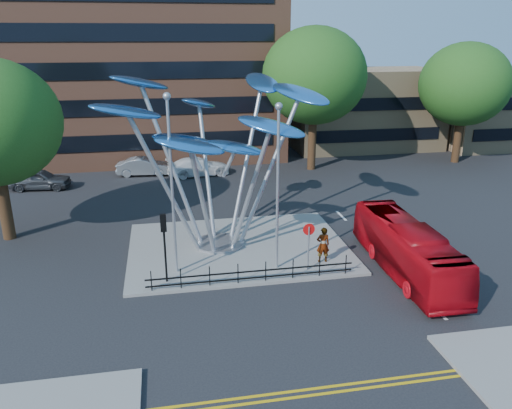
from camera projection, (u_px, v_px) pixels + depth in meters
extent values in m
plane|color=black|center=(280.00, 300.00, 22.51)|extent=(120.00, 120.00, 0.00)
cube|color=slate|center=(238.00, 247.00, 27.89)|extent=(12.00, 9.00, 0.15)
cube|color=gold|center=(321.00, 388.00, 16.93)|extent=(40.00, 0.12, 0.01)
cube|color=gold|center=(324.00, 394.00, 16.65)|extent=(40.00, 0.12, 0.01)
cube|color=tan|center=(364.00, 109.00, 51.90)|extent=(15.00, 8.00, 8.00)
cube|color=tan|center=(496.00, 113.00, 52.65)|extent=(12.00, 8.00, 7.00)
cylinder|color=black|center=(312.00, 137.00, 43.43)|extent=(0.70, 0.70, 5.72)
ellipsoid|color=#1D4012|center=(314.00, 76.00, 41.75)|extent=(8.80, 8.80, 8.10)
cylinder|color=black|center=(3.00, 199.00, 28.58)|extent=(0.70, 0.70, 4.84)
cylinder|color=black|center=(458.00, 135.00, 45.99)|extent=(0.70, 0.70, 5.06)
ellipsoid|color=#1D4012|center=(465.00, 84.00, 44.49)|extent=(8.00, 8.00, 7.36)
cylinder|color=#9EA0A5|center=(219.00, 243.00, 28.14)|extent=(2.80, 2.80, 0.12)
cylinder|color=#9EA0A5|center=(196.00, 182.00, 26.12)|extent=(0.24, 0.24, 7.80)
ellipsoid|color=#2D74C3|center=(126.00, 111.00, 23.37)|extent=(3.92, 2.95, 1.39)
cylinder|color=#9EA0A5|center=(213.00, 196.00, 26.12)|extent=(0.24, 0.24, 6.40)
ellipsoid|color=#2D74C3|center=(190.00, 145.00, 22.83)|extent=(3.47, 1.78, 1.31)
cylinder|color=#9EA0A5|center=(231.00, 188.00, 26.38)|extent=(0.24, 0.24, 7.00)
ellipsoid|color=#2D74C3|center=(271.00, 127.00, 24.07)|extent=(3.81, 3.11, 1.36)
cylinder|color=#9EA0A5|center=(240.00, 173.00, 27.04)|extent=(0.24, 0.24, 8.20)
ellipsoid|color=#2D74C3|center=(300.00, 94.00, 26.67)|extent=(3.52, 4.06, 1.44)
cylinder|color=#9EA0A5|center=(230.00, 166.00, 27.74)|extent=(0.24, 0.24, 8.60)
ellipsoid|color=#2D74C3|center=(262.00, 82.00, 28.59)|extent=(2.21, 3.79, 1.39)
cylinder|color=#9EA0A5|center=(212.00, 176.00, 27.85)|extent=(0.24, 0.24, 7.40)
ellipsoid|color=#2D74C3|center=(199.00, 104.00, 29.00)|extent=(3.02, 3.71, 1.34)
cylinder|color=#9EA0A5|center=(198.00, 168.00, 26.93)|extent=(0.24, 0.24, 8.80)
ellipsoid|color=#2D74C3|center=(140.00, 83.00, 26.31)|extent=(3.88, 3.60, 1.42)
ellipsoid|color=#2D74C3|center=(182.00, 140.00, 26.08)|extent=(3.40, 1.96, 1.13)
ellipsoid|color=#2D74C3|center=(235.00, 147.00, 26.12)|extent=(3.39, 2.16, 1.11)
cylinder|color=#9EA0A5|center=(172.00, 190.00, 23.55)|extent=(0.14, 0.14, 8.50)
sphere|color=#9EA0A5|center=(167.00, 96.00, 22.13)|extent=(0.36, 0.36, 0.36)
cylinder|color=#9EA0A5|center=(278.00, 192.00, 24.04)|extent=(0.14, 0.14, 8.00)
sphere|color=#9EA0A5|center=(279.00, 106.00, 22.70)|extent=(0.36, 0.36, 0.36)
cylinder|color=black|center=(165.00, 251.00, 23.39)|extent=(0.10, 0.10, 3.20)
cube|color=black|center=(163.00, 223.00, 22.94)|extent=(0.28, 0.18, 0.85)
sphere|color=#FF0C0C|center=(163.00, 217.00, 22.85)|extent=(0.18, 0.18, 0.18)
cylinder|color=#9EA0A5|center=(308.00, 248.00, 24.76)|extent=(0.08, 0.08, 2.30)
cylinder|color=red|center=(309.00, 229.00, 24.47)|extent=(0.60, 0.04, 0.60)
cube|color=white|center=(309.00, 229.00, 24.49)|extent=(0.42, 0.03, 0.10)
cylinder|color=black|center=(151.00, 281.00, 22.89)|extent=(0.05, 0.05, 1.00)
cylinder|color=black|center=(181.00, 278.00, 23.12)|extent=(0.05, 0.05, 1.00)
cylinder|color=black|center=(210.00, 276.00, 23.35)|extent=(0.05, 0.05, 1.00)
cylinder|color=black|center=(238.00, 273.00, 23.59)|extent=(0.05, 0.05, 1.00)
cylinder|color=black|center=(266.00, 271.00, 23.82)|extent=(0.05, 0.05, 1.00)
cylinder|color=black|center=(293.00, 269.00, 24.06)|extent=(0.05, 0.05, 1.00)
cylinder|color=black|center=(320.00, 267.00, 24.29)|extent=(0.05, 0.05, 1.00)
cylinder|color=black|center=(346.00, 264.00, 24.53)|extent=(0.05, 0.05, 1.00)
cube|color=black|center=(252.00, 271.00, 23.69)|extent=(10.00, 0.06, 0.06)
cube|color=black|center=(252.00, 278.00, 23.80)|extent=(10.00, 0.06, 0.06)
imported|color=#B10811|center=(407.00, 249.00, 24.75)|extent=(2.42, 9.33, 2.58)
imported|color=gray|center=(323.00, 245.00, 25.68)|extent=(0.72, 0.50, 1.90)
imported|color=#3B3E42|center=(39.00, 179.00, 38.39)|extent=(4.78, 2.29, 1.57)
imported|color=#929599|center=(144.00, 167.00, 42.19)|extent=(4.69, 2.01, 1.50)
imported|color=silver|center=(198.00, 167.00, 42.14)|extent=(5.51, 2.90, 1.52)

